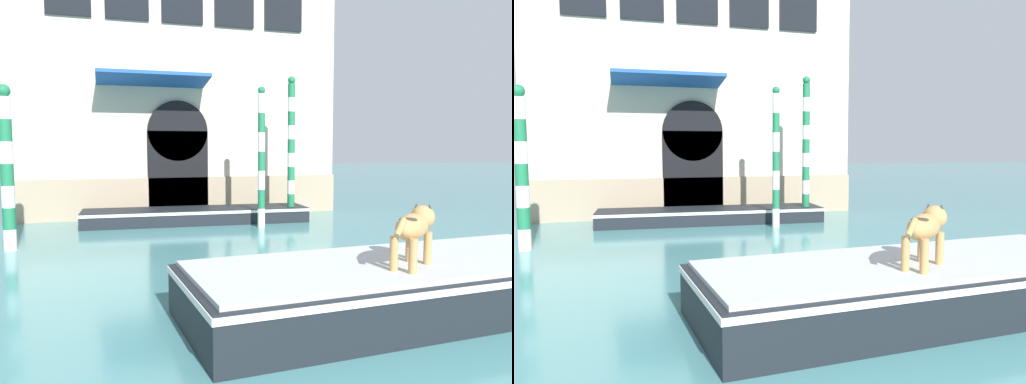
# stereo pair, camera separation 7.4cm
# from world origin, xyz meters

# --- Properties ---
(boat_foreground) EXTENTS (6.18, 2.60, 0.71)m
(boat_foreground) POSITION_xyz_m (0.72, 6.50, 0.38)
(boat_foreground) COLOR black
(boat_foreground) RESTS_ON ground_plane
(dog_on_deck) EXTENTS (0.97, 0.80, 0.77)m
(dog_on_deck) POSITION_xyz_m (0.59, 6.16, 1.21)
(dog_on_deck) COLOR tan
(dog_on_deck) RESTS_ON boat_foreground
(boat_moored_near_palazzo) EXTENTS (6.56, 1.79, 0.43)m
(boat_moored_near_palazzo) POSITION_xyz_m (-0.54, 15.11, 0.23)
(boat_moored_near_palazzo) COLOR black
(boat_moored_near_palazzo) RESTS_ON ground_plane
(mooring_pole_0) EXTENTS (0.23, 0.23, 4.29)m
(mooring_pole_0) POSITION_xyz_m (2.23, 14.68, 2.16)
(mooring_pole_0) COLOR white
(mooring_pole_0) RESTS_ON ground_plane
(mooring_pole_1) EXTENTS (0.28, 0.28, 3.53)m
(mooring_pole_1) POSITION_xyz_m (-5.09, 12.41, 1.78)
(mooring_pole_1) COLOR white
(mooring_pole_1) RESTS_ON ground_plane
(mooring_pole_2) EXTENTS (0.21, 0.21, 3.85)m
(mooring_pole_2) POSITION_xyz_m (1.02, 13.81, 1.94)
(mooring_pole_2) COLOR white
(mooring_pole_2) RESTS_ON ground_plane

